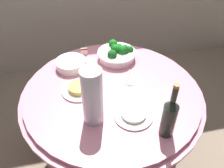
% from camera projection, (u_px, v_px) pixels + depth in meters
% --- Properties ---
extents(ground_plane, '(6.00, 6.00, 0.00)m').
position_uv_depth(ground_plane, '(112.00, 155.00, 1.97)').
color(ground_plane, gray).
extents(buffet_table, '(1.16, 1.16, 0.74)m').
position_uv_depth(buffet_table, '(112.00, 127.00, 1.73)').
color(buffet_table, maroon).
rests_on(buffet_table, ground_plane).
extents(broccoli_bowl, '(0.28, 0.28, 0.11)m').
position_uv_depth(broccoli_bowl, '(117.00, 53.00, 1.72)').
color(broccoli_bowl, white).
rests_on(broccoli_bowl, buffet_table).
extents(plate_stack, '(0.21, 0.21, 0.06)m').
position_uv_depth(plate_stack, '(71.00, 64.00, 1.65)').
color(plate_stack, white).
rests_on(plate_stack, buffet_table).
extents(wine_bottle, '(0.07, 0.07, 0.34)m').
position_uv_depth(wine_bottle, '(169.00, 117.00, 1.15)').
color(wine_bottle, '#252F25').
rests_on(wine_bottle, buffet_table).
extents(decorative_fruit_vase, '(0.11, 0.11, 0.34)m').
position_uv_depth(decorative_fruit_vase, '(93.00, 98.00, 1.20)').
color(decorative_fruit_vase, silver).
rests_on(decorative_fruit_vase, buffet_table).
extents(serving_tongs, '(0.10, 0.16, 0.01)m').
position_uv_depth(serving_tongs, '(131.00, 78.00, 1.57)').
color(serving_tongs, silver).
rests_on(serving_tongs, buffet_table).
extents(food_plate_noodles, '(0.22, 0.22, 0.04)m').
position_uv_depth(food_plate_noodles, '(79.00, 89.00, 1.47)').
color(food_plate_noodles, white).
rests_on(food_plate_noodles, buffet_table).
extents(food_plate_rice, '(0.22, 0.22, 0.03)m').
position_uv_depth(food_plate_rice, '(133.00, 115.00, 1.32)').
color(food_plate_rice, white).
rests_on(food_plate_rice, buffet_table).
extents(label_placard_front, '(0.05, 0.01, 0.05)m').
position_uv_depth(label_placard_front, '(84.00, 51.00, 1.77)').
color(label_placard_front, white).
rests_on(label_placard_front, buffet_table).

